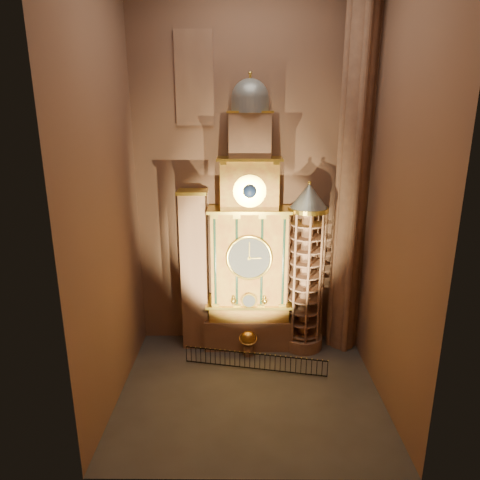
{
  "coord_description": "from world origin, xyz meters",
  "views": [
    {
      "loc": [
        -0.41,
        -20.18,
        14.45
      ],
      "look_at": [
        -0.55,
        3.0,
        7.7
      ],
      "focal_mm": 32.0,
      "sensor_mm": 36.0,
      "label": 1
    }
  ],
  "objects_px": {
    "astronomical_clock": "(249,247)",
    "celestial_globe": "(248,341)",
    "stair_turret": "(306,270)",
    "iron_railing": "(255,361)",
    "portrait_tower": "(195,270)"
  },
  "relations": [
    {
      "from": "stair_turret",
      "to": "iron_railing",
      "type": "relative_size",
      "value": 1.31
    },
    {
      "from": "stair_turret",
      "to": "celestial_globe",
      "type": "relative_size",
      "value": 6.63
    },
    {
      "from": "astronomical_clock",
      "to": "celestial_globe",
      "type": "relative_size",
      "value": 10.25
    },
    {
      "from": "astronomical_clock",
      "to": "celestial_globe",
      "type": "height_order",
      "value": "astronomical_clock"
    },
    {
      "from": "portrait_tower",
      "to": "stair_turret",
      "type": "xyz_separation_m",
      "value": [
        6.9,
        -0.28,
        0.12
      ]
    },
    {
      "from": "portrait_tower",
      "to": "celestial_globe",
      "type": "distance_m",
      "value": 5.53
    },
    {
      "from": "stair_turret",
      "to": "iron_railing",
      "type": "xyz_separation_m",
      "value": [
        -3.17,
        -2.75,
        -4.71
      ]
    },
    {
      "from": "celestial_globe",
      "to": "iron_railing",
      "type": "height_order",
      "value": "celestial_globe"
    },
    {
      "from": "astronomical_clock",
      "to": "portrait_tower",
      "type": "xyz_separation_m",
      "value": [
        -3.4,
        0.02,
        -1.53
      ]
    },
    {
      "from": "stair_turret",
      "to": "iron_railing",
      "type": "distance_m",
      "value": 6.31
    },
    {
      "from": "portrait_tower",
      "to": "celestial_globe",
      "type": "bearing_deg",
      "value": -22.4
    },
    {
      "from": "celestial_globe",
      "to": "iron_railing",
      "type": "bearing_deg",
      "value": -77.03
    },
    {
      "from": "astronomical_clock",
      "to": "iron_railing",
      "type": "relative_size",
      "value": 2.02
    },
    {
      "from": "portrait_tower",
      "to": "stair_turret",
      "type": "relative_size",
      "value": 0.94
    },
    {
      "from": "stair_turret",
      "to": "celestial_globe",
      "type": "height_order",
      "value": "stair_turret"
    }
  ]
}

